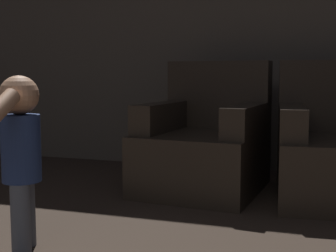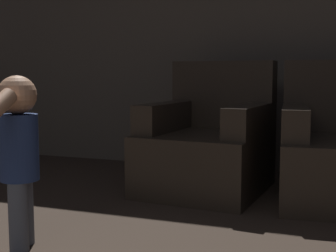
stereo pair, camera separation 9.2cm
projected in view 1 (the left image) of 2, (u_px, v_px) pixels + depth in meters
name	position (u px, v px, depth m)	size (l,w,h in m)	color
wall_back	(236.00, 17.00, 3.95)	(8.40, 0.05, 2.60)	#51493F
armchair_left	(205.00, 145.00, 3.31)	(0.86, 0.97, 0.91)	black
person_toddler	(20.00, 148.00, 2.12)	(0.18, 0.54, 0.81)	#474C56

